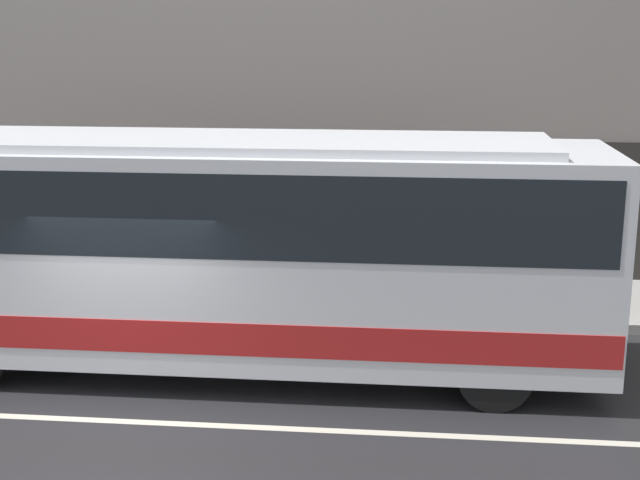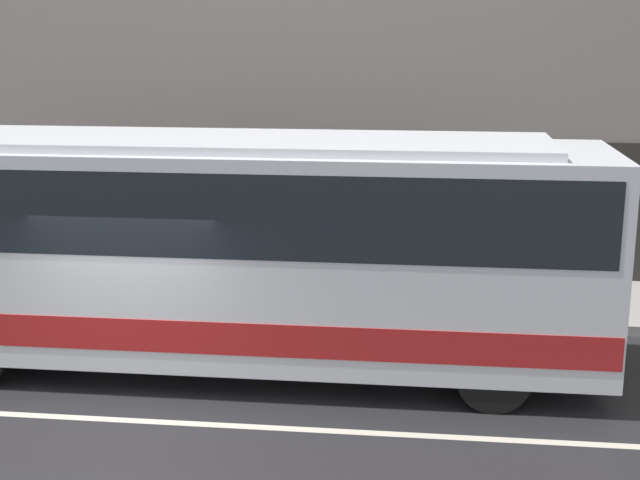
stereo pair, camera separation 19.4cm
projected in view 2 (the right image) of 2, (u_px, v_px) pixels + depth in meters
The scene contains 5 objects.
ground_plane at pixel (112, 420), 11.40m from camera, with size 60.00×60.00×0.00m, color #262628.
sidewalk at pixel (211, 291), 16.57m from camera, with size 60.00×2.76×0.17m.
lane_stripe at pixel (112, 419), 11.39m from camera, with size 54.00×0.14×0.01m.
transit_bus at pixel (213, 240), 12.76m from camera, with size 11.13×2.60×3.40m.
pedestrian_waiting at pixel (305, 240), 16.73m from camera, with size 0.36×0.36×1.73m.
Camera 2 is at (3.87, -10.15, 4.93)m, focal length 50.00 mm.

